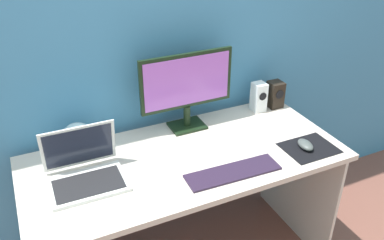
# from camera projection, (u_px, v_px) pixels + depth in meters

# --- Properties ---
(wall_back) EXTENTS (6.00, 0.04, 2.50)m
(wall_back) POSITION_uv_depth(u_px,v_px,m) (151.00, 25.00, 1.95)
(wall_back) COLOR teal
(wall_back) RESTS_ON ground_plane
(desk) EXTENTS (1.49, 0.67, 0.73)m
(desk) POSITION_uv_depth(u_px,v_px,m) (186.00, 181.00, 1.97)
(desk) COLOR beige
(desk) RESTS_ON ground_plane
(monitor) EXTENTS (0.49, 0.14, 0.41)m
(monitor) POSITION_uv_depth(u_px,v_px,m) (187.00, 87.00, 2.02)
(monitor) COLOR black
(monitor) RESTS_ON desk
(speaker_right) EXTENTS (0.08, 0.09, 0.15)m
(speaker_right) POSITION_uv_depth(u_px,v_px,m) (275.00, 94.00, 2.30)
(speaker_right) COLOR black
(speaker_right) RESTS_ON desk
(speaker_near_monitor) EXTENTS (0.07, 0.08, 0.16)m
(speaker_near_monitor) POSITION_uv_depth(u_px,v_px,m) (259.00, 97.00, 2.26)
(speaker_near_monitor) COLOR white
(speaker_near_monitor) RESTS_ON desk
(laptop) EXTENTS (0.32, 0.27, 0.23)m
(laptop) POSITION_uv_depth(u_px,v_px,m) (85.00, 171.00, 1.72)
(laptop) COLOR silver
(laptop) RESTS_ON desk
(fishbowl) EXTENTS (0.15, 0.15, 0.15)m
(fishbowl) POSITION_uv_depth(u_px,v_px,m) (78.00, 139.00, 1.90)
(fishbowl) COLOR silver
(fishbowl) RESTS_ON desk
(keyboard_external) EXTENTS (0.43, 0.14, 0.01)m
(keyboard_external) POSITION_uv_depth(u_px,v_px,m) (233.00, 172.00, 1.78)
(keyboard_external) COLOR #281B2F
(keyboard_external) RESTS_ON desk
(mousepad) EXTENTS (0.25, 0.20, 0.00)m
(mousepad) POSITION_uv_depth(u_px,v_px,m) (309.00, 148.00, 1.96)
(mousepad) COLOR black
(mousepad) RESTS_ON desk
(mouse) EXTENTS (0.07, 0.11, 0.04)m
(mouse) POSITION_uv_depth(u_px,v_px,m) (305.00, 145.00, 1.95)
(mouse) COLOR #444A47
(mouse) RESTS_ON mousepad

